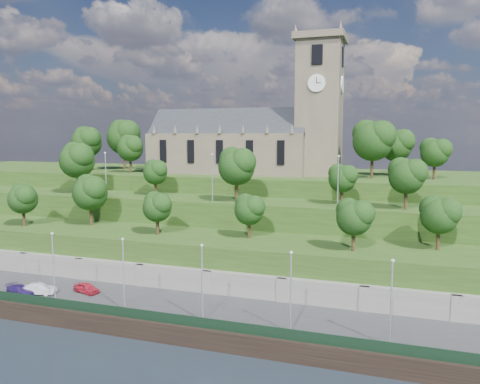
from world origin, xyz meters
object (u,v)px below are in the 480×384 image
(church, at_px, (253,136))
(car_left, at_px, (86,288))
(car_right, at_px, (20,290))
(car_middle, at_px, (39,289))

(church, relative_size, car_left, 9.85)
(car_left, bearing_deg, church, 0.77)
(car_left, distance_m, car_right, 8.37)
(car_middle, xyz_separation_m, car_right, (-2.02, -1.09, -0.07))
(church, xyz_separation_m, car_left, (-11.00, -39.60, -19.85))
(church, distance_m, car_middle, 49.36)
(car_middle, relative_size, car_right, 0.97)
(church, height_order, car_right, church)
(car_middle, height_order, car_right, car_middle)
(car_middle, bearing_deg, car_left, -82.25)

